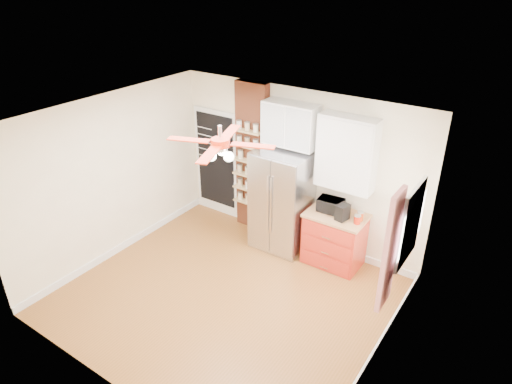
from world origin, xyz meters
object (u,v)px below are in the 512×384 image
Objects in this scene: ceiling_fan at (220,143)px; toaster_oven at (331,205)px; canister_left at (357,220)px; coffee_maker at (343,212)px; fridge at (282,201)px; pantry_jar_oats at (241,154)px; red_cabinet at (334,239)px.

ceiling_fan reaches higher than toaster_oven.
ceiling_fan is 2.52m from canister_left.
canister_left is at bearing 15.80° from coffee_maker.
fridge is 4.39× the size of toaster_oven.
ceiling_fan is 9.93× the size of pantry_jar_oats.
pantry_jar_oats is (-0.95, 0.15, 0.57)m from fridge.
fridge reaches higher than pantry_jar_oats.
red_cabinet is at bearing 2.95° from fridge.
ceiling_fan is at bearing -118.71° from red_cabinet.
fridge reaches higher than canister_left.
pantry_jar_oats is (-2.29, 0.17, 0.48)m from canister_left.
toaster_oven reaches higher than canister_left.
pantry_jar_oats is at bearing -172.64° from coffee_maker.
ceiling_fan is 2.36m from toaster_oven.
toaster_oven is at bearing -2.02° from pantry_jar_oats.
ceiling_fan is 3.51× the size of toaster_oven.
pantry_jar_oats reaches higher than coffee_maker.
red_cabinet is 2.36× the size of toaster_oven.
fridge is 1.86× the size of red_cabinet.
pantry_jar_oats is at bearing 173.41° from toaster_oven.
red_cabinet is at bearing 158.80° from coffee_maker.
fridge is at bearing -177.05° from red_cabinet.
pantry_jar_oats is at bearing 170.97° from fridge.
red_cabinet is 0.57m from toaster_oven.
toaster_oven is at bearing 167.02° from coffee_maker.
coffee_maker is at bearing -30.16° from toaster_oven.
coffee_maker is at bearing 56.58° from ceiling_fan.
fridge is at bearing 178.96° from canister_left.
coffee_maker is (1.10, -0.04, 0.15)m from fridge.
toaster_oven is 1.84m from pantry_jar_oats.
ceiling_fan is 5.52× the size of coffee_maker.
toaster_oven reaches higher than red_cabinet.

